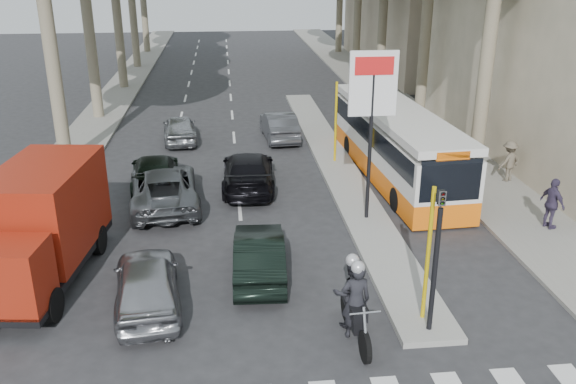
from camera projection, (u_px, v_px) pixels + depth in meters
name	position (u px, v px, depth m)	size (l,w,h in m)	color
ground	(284.00, 308.00, 15.28)	(120.00, 120.00, 0.00)	#28282B
sidewalk_right	(378.00, 91.00, 39.27)	(3.20, 70.00, 0.12)	gray
median_left	(123.00, 87.00, 40.43)	(2.40, 64.00, 0.12)	gray
traffic_island	(335.00, 162.00, 25.77)	(1.50, 26.00, 0.16)	gray
billboard	(372.00, 112.00, 18.89)	(1.50, 12.10, 5.60)	yellow
traffic_light_island	(438.00, 238.00, 13.31)	(0.16, 0.41, 3.60)	black
silver_hatchback	(147.00, 283.00, 15.10)	(1.59, 3.94, 1.34)	#9B9DA3
dark_hatchback	(259.00, 255.00, 16.61)	(1.35, 3.87, 1.28)	black
queue_car_a	(164.00, 187.00, 21.27)	(2.27, 4.92, 1.37)	#4D5054
queue_car_b	(248.00, 171.00, 22.92)	(1.91, 4.69, 1.36)	black
queue_car_c	(180.00, 129.00, 28.68)	(1.50, 3.74, 1.27)	#96999D
queue_car_d	(279.00, 126.00, 29.07)	(1.40, 4.02, 1.32)	#4B4D52
queue_car_e	(155.00, 172.00, 23.01)	(1.75, 4.30, 1.25)	black
red_truck	(40.00, 224.00, 16.13)	(2.79, 5.90, 3.04)	black
city_bus	(396.00, 142.00, 23.77)	(2.87, 10.55, 2.75)	orange
motorcycle	(353.00, 299.00, 13.94)	(0.87, 2.37, 2.02)	black
pedestrian_near	(552.00, 204.00, 19.19)	(0.97, 0.48, 1.66)	#3F3550
pedestrian_far	(509.00, 161.00, 23.28)	(1.02, 0.45, 1.58)	brown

